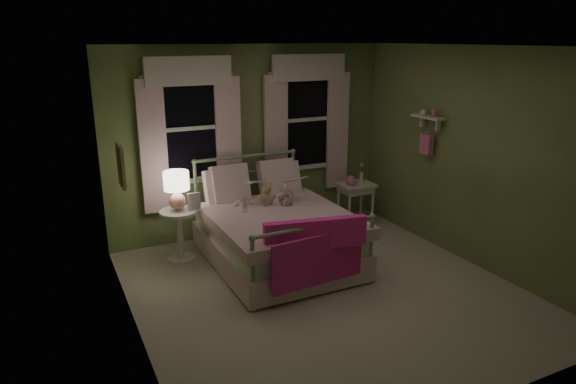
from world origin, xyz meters
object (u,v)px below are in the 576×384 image
bed (276,233)px  nightstand_right (356,190)px  table_lamp (177,187)px  teddy_bear (266,195)px  child_right (281,179)px  child_left (241,185)px  nightstand_left (179,228)px

bed → nightstand_right: bed is taller
nightstand_right → table_lamp: bearing=-178.7°
bed → table_lamp: (-1.04, 0.58, 0.57)m
table_lamp → nightstand_right: table_lamp is taller
teddy_bear → table_lamp: (-1.04, 0.31, 0.16)m
child_right → nightstand_right: size_ratio=1.13×
child_left → nightstand_right: 1.91m
bed → teddy_bear: bed is taller
nightstand_left → nightstand_right: (2.63, 0.06, 0.13)m
teddy_bear → child_left: bearing=150.5°
child_left → nightstand_left: 0.93m
child_left → nightstand_right: child_left is taller
nightstand_left → nightstand_right: bearing=1.3°
child_right → nightstand_right: (1.30, 0.22, -0.38)m
bed → table_lamp: size_ratio=4.28×
table_lamp → nightstand_right: (2.63, 0.06, -0.40)m
bed → child_left: size_ratio=2.90×
bed → table_lamp: 1.32m
child_left → child_right: size_ratio=0.97×
child_left → table_lamp: bearing=4.7°
nightstand_right → teddy_bear: bearing=-166.7°
nightstand_left → nightstand_right: 2.63m
table_lamp → bed: bearing=-29.0°
nightstand_left → nightstand_right: same height
bed → child_left: 0.74m
teddy_bear → table_lamp: bearing=163.2°
nightstand_left → nightstand_right: size_ratio=1.02×
child_left → nightstand_left: child_left is taller
teddy_bear → nightstand_right: bearing=13.3°
child_right → nightstand_left: child_right is taller
child_right → bed: bearing=72.1°
teddy_bear → nightstand_right: size_ratio=0.48×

